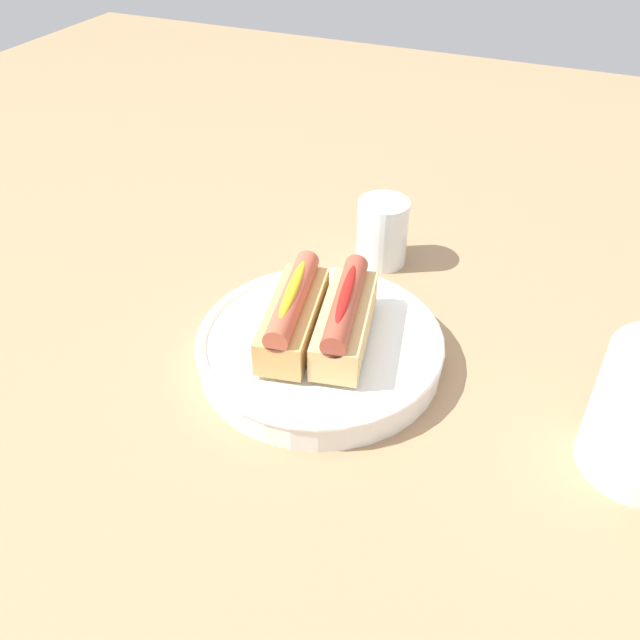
{
  "coord_description": "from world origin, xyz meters",
  "views": [
    {
      "loc": [
        0.5,
        0.23,
        0.5
      ],
      "look_at": [
        -0.01,
        0.01,
        0.06
      ],
      "focal_mm": 37.12,
      "sensor_mm": 36.0,
      "label": 1
    }
  ],
  "objects": [
    {
      "name": "hotdog_front",
      "position": [
        -0.0,
        -0.02,
        0.07
      ],
      "size": [
        0.16,
        0.08,
        0.06
      ],
      "color": "tan",
      "rests_on": "serving_bowl"
    },
    {
      "name": "water_glass",
      "position": [
        -0.23,
        -0.0,
        0.04
      ],
      "size": [
        0.07,
        0.07,
        0.09
      ],
      "color": "white",
      "rests_on": "ground_plane"
    },
    {
      "name": "ground_plane",
      "position": [
        0.0,
        0.0,
        0.0
      ],
      "size": [
        2.4,
        2.4,
        0.0
      ],
      "primitive_type": "plane",
      "color": "#9E7A56"
    },
    {
      "name": "hotdog_back",
      "position": [
        -0.01,
        0.03,
        0.07
      ],
      "size": [
        0.16,
        0.08,
        0.06
      ],
      "color": "#DBB270",
      "rests_on": "serving_bowl"
    },
    {
      "name": "serving_bowl",
      "position": [
        -0.01,
        0.01,
        0.02
      ],
      "size": [
        0.27,
        0.27,
        0.04
      ],
      "color": "white",
      "rests_on": "ground_plane"
    }
  ]
}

